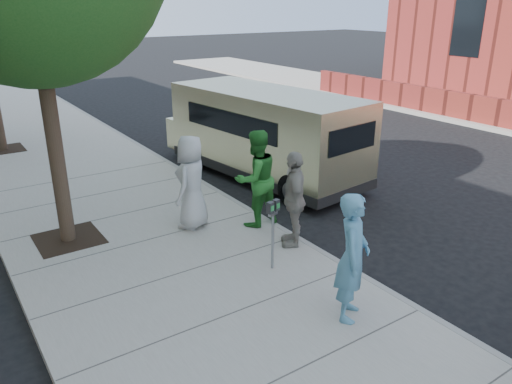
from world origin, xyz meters
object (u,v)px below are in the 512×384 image
at_px(parking_meter, 273,220).
at_px(person_gray_shirt, 192,182).
at_px(van, 263,132).
at_px(person_officer, 353,257).
at_px(person_striped_polo, 294,199).
at_px(person_green_shirt, 256,179).

xyz_separation_m(parking_meter, person_gray_shirt, (-0.32, 2.33, 0.05)).
relative_size(parking_meter, van, 0.19).
bearing_deg(person_officer, parking_meter, 54.11).
bearing_deg(person_officer, van, 26.43).
bearing_deg(person_striped_polo, parking_meter, -24.82).
distance_m(person_green_shirt, person_gray_shirt, 1.29).
relative_size(person_officer, person_green_shirt, 0.96).
bearing_deg(person_gray_shirt, person_officer, 57.67).
bearing_deg(person_green_shirt, van, -129.19).
height_order(person_green_shirt, person_gray_shirt, person_green_shirt).
bearing_deg(parking_meter, person_officer, -101.37).
bearing_deg(person_officer, person_green_shirt, 39.22).
bearing_deg(person_gray_shirt, person_green_shirt, 111.91).
xyz_separation_m(parking_meter, person_officer, (0.11, -1.76, 0.05)).
relative_size(person_officer, person_striped_polo, 1.05).
xyz_separation_m(parking_meter, person_striped_polo, (0.87, 0.54, 0.01)).
xyz_separation_m(person_green_shirt, person_striped_polo, (0.07, -1.15, -0.08)).
xyz_separation_m(parking_meter, van, (2.91, 4.47, 0.18)).
bearing_deg(person_gray_shirt, van, 175.24).
bearing_deg(person_green_shirt, person_striped_polo, 91.33).
height_order(parking_meter, person_striped_polo, person_striped_polo).
bearing_deg(person_green_shirt, parking_meter, 62.49).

